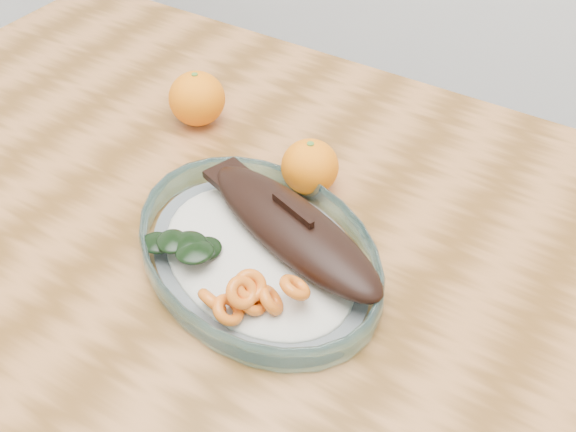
{
  "coord_description": "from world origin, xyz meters",
  "views": [
    {
      "loc": [
        0.35,
        -0.46,
        1.29
      ],
      "look_at": [
        0.04,
        0.04,
        0.77
      ],
      "focal_mm": 45.0,
      "sensor_mm": 36.0,
      "label": 1
    }
  ],
  "objects": [
    {
      "name": "dining_table",
      "position": [
        0.0,
        0.0,
        0.65
      ],
      "size": [
        1.2,
        0.8,
        0.75
      ],
      "color": "brown",
      "rests_on": "ground"
    },
    {
      "name": "orange_left",
      "position": [
        -0.17,
        0.15,
        0.79
      ],
      "size": [
        0.07,
        0.07,
        0.07
      ],
      "primitive_type": "sphere",
      "color": "#FF6B05",
      "rests_on": "dining_table"
    },
    {
      "name": "orange_right",
      "position": [
        0.03,
        0.11,
        0.78
      ],
      "size": [
        0.07,
        0.07,
        0.07
      ],
      "primitive_type": "sphere",
      "color": "#FF6B05",
      "rests_on": "dining_table"
    },
    {
      "name": "plated_meal",
      "position": [
        0.04,
        -0.02,
        0.77
      ],
      "size": [
        0.73,
        0.73,
        0.08
      ],
      "rotation": [
        0.0,
        0.0,
        -0.43
      ],
      "color": "white",
      "rests_on": "dining_table"
    }
  ]
}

